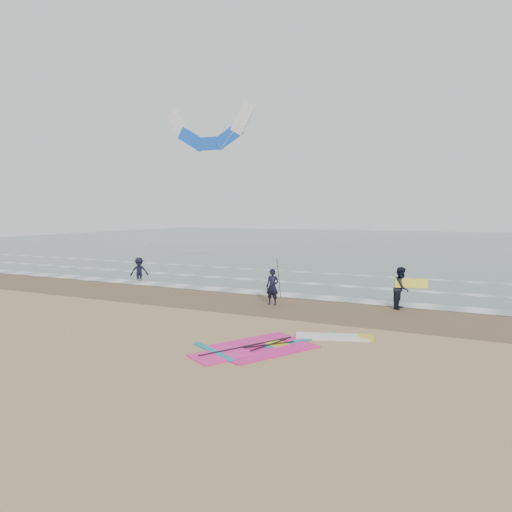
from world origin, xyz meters
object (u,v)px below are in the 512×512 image
at_px(person_standing, 272,287).
at_px(person_wading, 139,265).
at_px(person_walking, 401,288).
at_px(surf_kite, 209,133).
at_px(windsurf_rig, 282,344).

xyz_separation_m(person_standing, person_wading, (-10.31, 3.68, 0.03)).
height_order(person_walking, person_wading, person_walking).
bearing_deg(person_walking, surf_kite, 72.59).
bearing_deg(person_walking, person_wading, 89.85).
height_order(person_wading, surf_kite, surf_kite).
bearing_deg(surf_kite, person_wading, -125.11).
relative_size(windsurf_rig, surf_kite, 0.51).
distance_m(person_standing, person_walking, 5.42).
relative_size(windsurf_rig, person_standing, 3.14).
bearing_deg(windsurf_rig, person_walking, 70.11).
bearing_deg(person_walking, person_standing, 114.33).
height_order(windsurf_rig, person_walking, person_walking).
bearing_deg(person_standing, windsurf_rig, -65.22).
height_order(person_standing, surf_kite, surf_kite).
distance_m(windsurf_rig, person_standing, 6.13).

